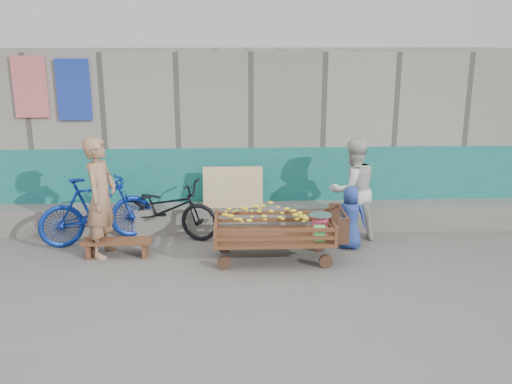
{
  "coord_description": "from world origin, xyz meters",
  "views": [
    {
      "loc": [
        0.3,
        -7.02,
        3.29
      ],
      "look_at": [
        0.65,
        1.2,
        1.0
      ],
      "focal_mm": 40.0,
      "sensor_mm": 36.0,
      "label": 1
    }
  ],
  "objects_px": {
    "bicycle_blue": "(97,210)",
    "bicycle_dark": "(165,209)",
    "vendor_man": "(101,198)",
    "child": "(350,217)",
    "bench": "(117,244)",
    "banana_cart": "(272,225)",
    "woman": "(353,190)"
  },
  "relations": [
    {
      "from": "child",
      "to": "bicycle_dark",
      "type": "bearing_deg",
      "value": 1.38
    },
    {
      "from": "banana_cart",
      "to": "bicycle_dark",
      "type": "height_order",
      "value": "bicycle_dark"
    },
    {
      "from": "woman",
      "to": "banana_cart",
      "type": "bearing_deg",
      "value": 12.55
    },
    {
      "from": "bench",
      "to": "bicycle_dark",
      "type": "xyz_separation_m",
      "value": [
        0.64,
        0.84,
        0.3
      ]
    },
    {
      "from": "woman",
      "to": "bicycle_blue",
      "type": "bearing_deg",
      "value": -19.51
    },
    {
      "from": "bench",
      "to": "vendor_man",
      "type": "bearing_deg",
      "value": 159.89
    },
    {
      "from": "bench",
      "to": "bicycle_dark",
      "type": "distance_m",
      "value": 1.1
    },
    {
      "from": "bench",
      "to": "bicycle_blue",
      "type": "relative_size",
      "value": 0.57
    },
    {
      "from": "vendor_man",
      "to": "child",
      "type": "height_order",
      "value": "vendor_man"
    },
    {
      "from": "child",
      "to": "bicycle_blue",
      "type": "height_order",
      "value": "bicycle_blue"
    },
    {
      "from": "vendor_man",
      "to": "child",
      "type": "bearing_deg",
      "value": -75.77
    },
    {
      "from": "bench",
      "to": "child",
      "type": "xyz_separation_m",
      "value": [
        3.61,
        0.21,
        0.31
      ]
    },
    {
      "from": "banana_cart",
      "to": "woman",
      "type": "xyz_separation_m",
      "value": [
        1.37,
        0.83,
        0.29
      ]
    },
    {
      "from": "bench",
      "to": "vendor_man",
      "type": "distance_m",
      "value": 0.76
    },
    {
      "from": "bench",
      "to": "woman",
      "type": "bearing_deg",
      "value": 8.97
    },
    {
      "from": "vendor_man",
      "to": "child",
      "type": "relative_size",
      "value": 1.81
    },
    {
      "from": "banana_cart",
      "to": "bench",
      "type": "relative_size",
      "value": 1.85
    },
    {
      "from": "banana_cart",
      "to": "vendor_man",
      "type": "xyz_separation_m",
      "value": [
        -2.55,
        0.32,
        0.36
      ]
    },
    {
      "from": "child",
      "to": "bench",
      "type": "bearing_deg",
      "value": 16.69
    },
    {
      "from": "woman",
      "to": "bicycle_blue",
      "type": "height_order",
      "value": "woman"
    },
    {
      "from": "bicycle_blue",
      "to": "bicycle_dark",
      "type": "bearing_deg",
      "value": -104.02
    },
    {
      "from": "child",
      "to": "woman",
      "type": "bearing_deg",
      "value": -91.43
    },
    {
      "from": "banana_cart",
      "to": "bicycle_blue",
      "type": "height_order",
      "value": "bicycle_blue"
    },
    {
      "from": "banana_cart",
      "to": "bench",
      "type": "distance_m",
      "value": 2.38
    },
    {
      "from": "vendor_man",
      "to": "bicycle_blue",
      "type": "xyz_separation_m",
      "value": [
        -0.22,
        0.56,
        -0.36
      ]
    },
    {
      "from": "banana_cart",
      "to": "bicycle_dark",
      "type": "xyz_separation_m",
      "value": [
        -1.7,
        1.09,
        -0.07
      ]
    },
    {
      "from": "vendor_man",
      "to": "bicycle_dark",
      "type": "bearing_deg",
      "value": -35.68
    },
    {
      "from": "woman",
      "to": "bicycle_blue",
      "type": "xyz_separation_m",
      "value": [
        -4.14,
        0.05,
        -0.3
      ]
    },
    {
      "from": "banana_cart",
      "to": "vendor_man",
      "type": "relative_size",
      "value": 1.06
    },
    {
      "from": "child",
      "to": "banana_cart",
      "type": "bearing_deg",
      "value": 33.13
    },
    {
      "from": "bicycle_blue",
      "to": "child",
      "type": "bearing_deg",
      "value": -120.77
    },
    {
      "from": "bench",
      "to": "bicycle_blue",
      "type": "bearing_deg",
      "value": 123.6
    }
  ]
}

